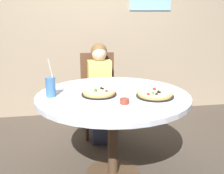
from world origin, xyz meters
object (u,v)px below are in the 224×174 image
(sauce_bowl, at_px, (124,101))
(pizza_cheese, at_px, (155,95))
(chair_wooden, at_px, (98,89))
(plate_small, at_px, (106,85))
(diner_child, at_px, (101,97))
(pizza_veggie, at_px, (99,93))
(dining_table, at_px, (113,105))
(soda_cup, at_px, (51,87))

(sauce_bowl, bearing_deg, pizza_cheese, 25.14)
(chair_wooden, relative_size, sauce_bowl, 13.57)
(plate_small, bearing_deg, diner_child, 88.97)
(sauce_bowl, distance_m, plate_small, 0.57)
(pizza_veggie, distance_m, sauce_bowl, 0.30)
(plate_small, bearing_deg, chair_wooden, 89.44)
(plate_small, bearing_deg, pizza_cheese, -52.92)
(dining_table, height_order, pizza_veggie, pizza_veggie)
(dining_table, relative_size, pizza_veggie, 4.40)
(sauce_bowl, height_order, plate_small, sauce_bowl)
(pizza_cheese, xyz_separation_m, sauce_bowl, (-0.28, -0.13, 0.00))
(chair_wooden, height_order, pizza_cheese, chair_wooden)
(chair_wooden, relative_size, pizza_cheese, 3.11)
(diner_child, bearing_deg, sauce_bowl, -87.87)
(pizza_veggie, relative_size, sauce_bowl, 4.17)
(chair_wooden, xyz_separation_m, sauce_bowl, (0.04, -1.25, 0.24))
(chair_wooden, xyz_separation_m, soda_cup, (-0.51, -0.96, 0.30))
(pizza_veggie, relative_size, plate_small, 1.62)
(soda_cup, xyz_separation_m, plate_small, (0.50, 0.28, -0.08))
(pizza_veggie, bearing_deg, plate_small, 70.65)
(sauce_bowl, bearing_deg, dining_table, 98.87)
(soda_cup, distance_m, plate_small, 0.58)
(pizza_cheese, distance_m, sauce_bowl, 0.31)
(pizza_cheese, bearing_deg, pizza_veggie, 164.21)
(sauce_bowl, bearing_deg, diner_child, 92.13)
(chair_wooden, bearing_deg, diner_child, -89.29)
(dining_table, xyz_separation_m, plate_small, (-0.01, 0.31, 0.10))
(sauce_bowl, bearing_deg, plate_small, 94.86)
(diner_child, bearing_deg, dining_table, -90.07)
(chair_wooden, height_order, soda_cup, soda_cup)
(chair_wooden, bearing_deg, plate_small, -90.56)
(chair_wooden, xyz_separation_m, plate_small, (-0.01, -0.68, 0.22))
(pizza_veggie, height_order, pizza_cheese, pizza_cheese)
(dining_table, height_order, soda_cup, soda_cup)
(dining_table, height_order, diner_child, diner_child)
(chair_wooden, distance_m, diner_child, 0.19)
(dining_table, distance_m, sauce_bowl, 0.29)
(plate_small, bearing_deg, dining_table, -88.55)
(pizza_cheese, relative_size, plate_small, 1.70)
(dining_table, xyz_separation_m, soda_cup, (-0.51, 0.03, 0.17))
(dining_table, relative_size, soda_cup, 4.19)
(pizza_cheese, relative_size, soda_cup, 1.00)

